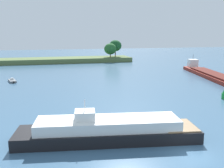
{
  "coord_description": "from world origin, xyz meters",
  "views": [
    {
      "loc": [
        -14.82,
        -22.54,
        12.87
      ],
      "look_at": [
        0.45,
        35.29,
        1.2
      ],
      "focal_mm": 41.24,
      "sensor_mm": 36.0,
      "label": 1
    }
  ],
  "objects_px": {
    "white_riverboat": "(108,130)",
    "channel_buoy_green": "(223,95)",
    "fishing_skiff": "(12,81)",
    "cargo_barge": "(209,74)"
  },
  "relations": [
    {
      "from": "fishing_skiff",
      "to": "channel_buoy_green",
      "type": "relative_size",
      "value": 2.58
    },
    {
      "from": "fishing_skiff",
      "to": "cargo_barge",
      "type": "relative_size",
      "value": 0.14
    },
    {
      "from": "fishing_skiff",
      "to": "white_riverboat",
      "type": "bearing_deg",
      "value": -70.41
    },
    {
      "from": "fishing_skiff",
      "to": "cargo_barge",
      "type": "bearing_deg",
      "value": -5.24
    },
    {
      "from": "white_riverboat",
      "to": "cargo_barge",
      "type": "relative_size",
      "value": 0.64
    },
    {
      "from": "fishing_skiff",
      "to": "white_riverboat",
      "type": "relative_size",
      "value": 0.22
    },
    {
      "from": "channel_buoy_green",
      "to": "cargo_barge",
      "type": "bearing_deg",
      "value": 60.37
    },
    {
      "from": "cargo_barge",
      "to": "channel_buoy_green",
      "type": "xyz_separation_m",
      "value": [
        -14.47,
        -25.44,
        -0.04
      ]
    },
    {
      "from": "fishing_skiff",
      "to": "channel_buoy_green",
      "type": "bearing_deg",
      "value": -35.42
    },
    {
      "from": "white_riverboat",
      "to": "channel_buoy_green",
      "type": "distance_m",
      "value": 30.66
    }
  ]
}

